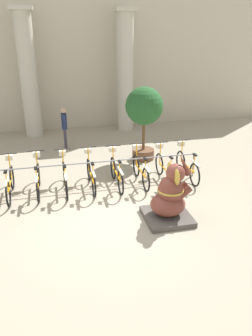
{
  "coord_description": "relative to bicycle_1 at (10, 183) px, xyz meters",
  "views": [
    {
      "loc": [
        -1.28,
        -6.83,
        4.28
      ],
      "look_at": [
        0.49,
        0.75,
        1.0
      ],
      "focal_mm": 35.0,
      "sensor_mm": 36.0,
      "label": 1
    }
  ],
  "objects": [
    {
      "name": "bicycle_3",
      "position": [
        1.49,
        0.03,
        0.0
      ],
      "size": [
        0.48,
        1.8,
        1.11
      ],
      "color": "black",
      "rests_on": "ground_plane"
    },
    {
      "name": "ground_plane",
      "position": [
        2.55,
        -1.8,
        -0.42
      ],
      "size": [
        60.0,
        60.0,
        0.0
      ],
      "primitive_type": "plane",
      "color": "#9E937F"
    },
    {
      "name": "elephant_statue",
      "position": [
        3.86,
        -2.11,
        0.15
      ],
      "size": [
        1.11,
        1.11,
        1.69
      ],
      "color": "#4C4742",
      "rests_on": "ground_plane"
    },
    {
      "name": "bicycle_1",
      "position": [
        0.0,
        0.0,
        0.0
      ],
      "size": [
        0.48,
        1.8,
        1.11
      ],
      "color": "black",
      "rests_on": "ground_plane"
    },
    {
      "name": "bicycle_5",
      "position": [
        2.99,
        0.01,
        0.0
      ],
      "size": [
        0.48,
        1.8,
        1.11
      ],
      "color": "black",
      "rests_on": "ground_plane"
    },
    {
      "name": "bike_rack",
      "position": [
        2.24,
        0.15,
        0.23
      ],
      "size": [
        6.58,
        0.05,
        0.77
      ],
      "color": "gray",
      "rests_on": "ground_plane"
    },
    {
      "name": "bicycle_4",
      "position": [
        2.24,
        0.04,
        0.0
      ],
      "size": [
        0.48,
        1.8,
        1.11
      ],
      "color": "black",
      "rests_on": "ground_plane"
    },
    {
      "name": "column_left",
      "position": [
        0.5,
        5.8,
        2.2
      ],
      "size": [
        0.89,
        0.89,
        5.16
      ],
      "color": "#BCB7A8",
      "rests_on": "ground_plane"
    },
    {
      "name": "bicycle_6",
      "position": [
        3.74,
        0.05,
        0.0
      ],
      "size": [
        0.48,
        1.8,
        1.11
      ],
      "color": "black",
      "rests_on": "ground_plane"
    },
    {
      "name": "potted_tree",
      "position": [
        4.37,
        1.97,
        1.33
      ],
      "size": [
        1.29,
        1.29,
        2.56
      ],
      "color": "brown",
      "rests_on": "ground_plane"
    },
    {
      "name": "building_facade",
      "position": [
        2.55,
        6.8,
        2.58
      ],
      "size": [
        20.0,
        0.2,
        6.0
      ],
      "color": "#BCB29E",
      "rests_on": "ground_plane"
    },
    {
      "name": "person_pedestrian",
      "position": [
        1.73,
        3.88,
        0.51
      ],
      "size": [
        0.21,
        0.47,
        1.58
      ],
      "color": "#383342",
      "rests_on": "ground_plane"
    },
    {
      "name": "bicycle_2",
      "position": [
        0.75,
        0.07,
        0.0
      ],
      "size": [
        0.48,
        1.8,
        1.11
      ],
      "color": "black",
      "rests_on": "ground_plane"
    },
    {
      "name": "column_right",
      "position": [
        4.59,
        5.8,
        2.2
      ],
      "size": [
        0.89,
        0.89,
        5.16
      ],
      "color": "#BCB7A8",
      "rests_on": "ground_plane"
    },
    {
      "name": "bicycle_7",
      "position": [
        4.48,
        -0.0,
        0.0
      ],
      "size": [
        0.48,
        1.8,
        1.11
      ],
      "color": "black",
      "rests_on": "ground_plane"
    },
    {
      "name": "bicycle_8",
      "position": [
        5.23,
        0.06,
        0.0
      ],
      "size": [
        0.48,
        1.8,
        1.11
      ],
      "color": "black",
      "rests_on": "ground_plane"
    }
  ]
}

